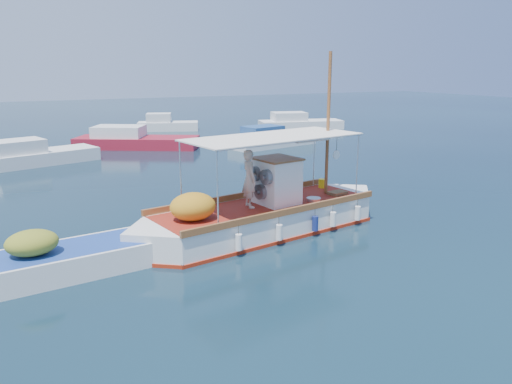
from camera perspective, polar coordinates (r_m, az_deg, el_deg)
name	(u,v)px	position (r m, az deg, el deg)	size (l,w,h in m)	color
ground	(276,227)	(18.65, 2.35, -4.04)	(160.00, 160.00, 0.00)	black
fishing_caique	(263,216)	(17.96, 0.83, -2.78)	(10.64, 4.16, 6.58)	white
dinghy	(64,262)	(15.49, -21.07, -7.51)	(6.80, 2.49, 1.67)	white
bg_boat_nw	(33,157)	(33.28, -24.11, 3.70)	(7.49, 4.34, 1.80)	silver
bg_boat_n	(133,141)	(37.93, -13.83, 5.67)	(9.04, 6.82, 1.80)	maroon
bg_boat_ne	(271,140)	(37.45, 1.72, 5.97)	(7.21, 3.61, 1.80)	silver
bg_boat_e	(298,124)	(48.48, 4.84, 7.79)	(8.27, 4.49, 1.80)	silver
bg_boat_far_n	(166,125)	(47.76, -10.23, 7.52)	(5.87, 3.78, 1.80)	silver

